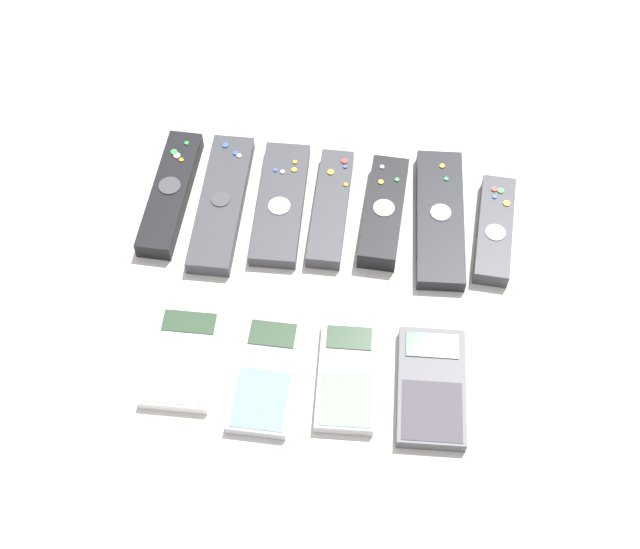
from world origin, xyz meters
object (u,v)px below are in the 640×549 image
object	(u,v)px
remote_5	(440,218)
calculator_2	(347,376)
remote_2	(281,203)
calculator_1	(266,375)
remote_6	(495,230)
calculator_0	(183,358)
remote_3	(334,208)
calculator_3	(431,387)
remote_1	(222,203)
remote_4	(384,212)
remote_0	(171,193)

from	to	relation	value
remote_5	calculator_2	size ratio (longest dim) A/B	1.52
remote_2	calculator_1	bearing A→B (deg)	-87.36
calculator_1	calculator_2	bearing A→B (deg)	6.04
remote_6	calculator_1	world-z (taller)	remote_6
calculator_0	calculator_1	distance (m)	0.10
remote_3	remote_5	distance (m)	0.14
calculator_3	remote_6	bearing A→B (deg)	70.62
remote_1	remote_2	distance (m)	0.08
calculator_1	calculator_0	bearing A→B (deg)	174.65
remote_1	remote_4	xyz separation A→B (m)	(0.21, 0.01, 0.00)
remote_4	calculator_3	bearing A→B (deg)	-70.62
remote_4	calculator_1	bearing A→B (deg)	-113.00
calculator_2	remote_6	bearing A→B (deg)	51.36
remote_5	calculator_3	xyz separation A→B (m)	(0.00, -0.24, -0.00)
calculator_0	remote_4	bearing A→B (deg)	46.55
remote_4	calculator_0	distance (m)	0.32
calculator_1	calculator_3	bearing A→B (deg)	2.60
remote_1	calculator_1	distance (m)	0.26
remote_4	calculator_3	xyz separation A→B (m)	(0.08, -0.24, -0.01)
remote_6	calculator_3	world-z (taller)	remote_6
remote_1	remote_3	distance (m)	0.15
remote_0	remote_1	world-z (taller)	remote_0
remote_1	remote_2	bearing A→B (deg)	6.17
remote_6	calculator_0	distance (m)	0.42
calculator_0	remote_5	bearing A→B (deg)	38.41
calculator_1	calculator_3	size ratio (longest dim) A/B	0.99
remote_1	remote_3	xyz separation A→B (m)	(0.15, 0.01, -0.00)
remote_1	remote_4	world-z (taller)	remote_4
remote_1	calculator_0	size ratio (longest dim) A/B	1.63
remote_1	remote_4	size ratio (longest dim) A/B	1.30
remote_4	calculator_0	size ratio (longest dim) A/B	1.25
remote_5	calculator_1	size ratio (longest dim) A/B	1.44
remote_0	remote_1	distance (m)	0.07
remote_0	calculator_3	size ratio (longest dim) A/B	1.30
remote_0	remote_1	bearing A→B (deg)	-4.02
remote_4	remote_6	bearing A→B (deg)	-1.64
remote_3	remote_6	distance (m)	0.21
remote_0	calculator_0	bearing A→B (deg)	-73.25
remote_0	remote_6	distance (m)	0.42
remote_5	remote_2	bearing A→B (deg)	176.61
remote_6	remote_4	bearing A→B (deg)	179.15
remote_1	calculator_0	xyz separation A→B (m)	(-0.00, -0.23, -0.00)
remote_3	calculator_1	xyz separation A→B (m)	(-0.05, -0.25, -0.00)
remote_1	remote_6	xyz separation A→B (m)	(0.35, 0.00, 0.00)
remote_1	remote_5	xyz separation A→B (m)	(0.28, 0.01, -0.00)
calculator_0	remote_0	bearing A→B (deg)	104.27
remote_0	calculator_3	xyz separation A→B (m)	(0.35, -0.23, -0.00)
remote_1	remote_3	world-z (taller)	same
remote_0	calculator_2	distance (m)	0.35
remote_3	remote_4	world-z (taller)	remote_4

